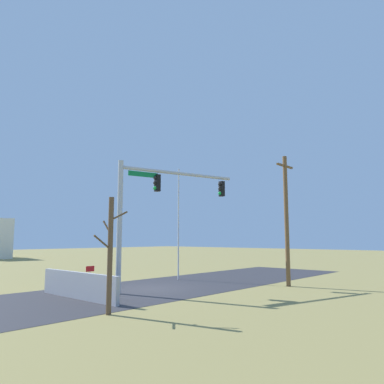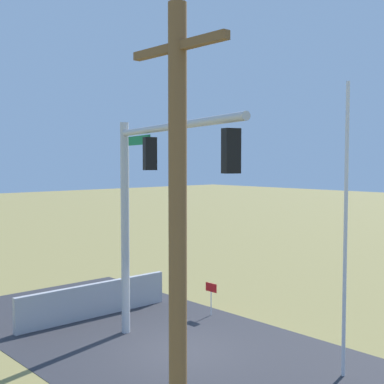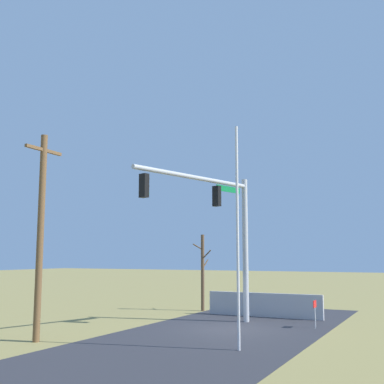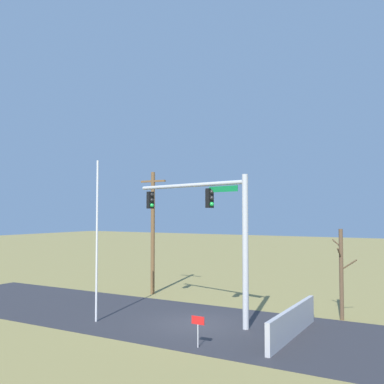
{
  "view_description": "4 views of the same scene",
  "coord_description": "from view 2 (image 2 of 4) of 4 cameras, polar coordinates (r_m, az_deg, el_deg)",
  "views": [
    {
      "loc": [
        14.54,
        16.07,
        2.86
      ],
      "look_at": [
        -1.42,
        1.82,
        5.55
      ],
      "focal_mm": 34.5,
      "sensor_mm": 36.0,
      "label": 1
    },
    {
      "loc": [
        -11.67,
        10.07,
        5.76
      ],
      "look_at": [
        -1.21,
        0.59,
        4.92
      ],
      "focal_mm": 48.56,
      "sensor_mm": 36.0,
      "label": 2
    },
    {
      "loc": [
        -20.13,
        -8.2,
        3.19
      ],
      "look_at": [
        -1.28,
        1.26,
        6.0
      ],
      "focal_mm": 45.0,
      "sensor_mm": 36.0,
      "label": 3
    },
    {
      "loc": [
        10.38,
        -18.48,
        5.24
      ],
      "look_at": [
        -1.1,
        1.66,
        6.35
      ],
      "focal_mm": 41.21,
      "sensor_mm": 36.0,
      "label": 4
    }
  ],
  "objects": [
    {
      "name": "signal_mast",
      "position": [
        15.48,
        -4.98,
        0.32
      ],
      "size": [
        7.3,
        2.21,
        7.03
      ],
      "color": "#B2B5BA",
      "rests_on": "ground_plane"
    },
    {
      "name": "open_sign",
      "position": [
        19.68,
        2.11,
        -10.87
      ],
      "size": [
        0.56,
        0.04,
        1.22
      ],
      "color": "silver",
      "rests_on": "ground_plane"
    },
    {
      "name": "retaining_fence",
      "position": [
        19.91,
        -10.59,
        -11.6
      ],
      "size": [
        0.2,
        6.2,
        1.25
      ],
      "primitive_type": "cube",
      "color": "#A8A8AD",
      "rests_on": "ground_plane"
    },
    {
      "name": "sidewalk_corner",
      "position": [
        19.01,
        -9.05,
        -14.26
      ],
      "size": [
        6.0,
        6.0,
        0.01
      ],
      "primitive_type": "cube",
      "color": "#B7B5AD",
      "rests_on": "ground_plane"
    },
    {
      "name": "utility_pole",
      "position": [
        7.44,
        -1.57,
        -9.24
      ],
      "size": [
        1.9,
        0.26,
        7.94
      ],
      "color": "brown",
      "rests_on": "ground_plane"
    },
    {
      "name": "ground_plane",
      "position": [
        16.46,
        -1.38,
        -17.08
      ],
      "size": [
        160.0,
        160.0,
        0.0
      ],
      "primitive_type": "plane",
      "color": "olive"
    },
    {
      "name": "flagpole",
      "position": [
        14.3,
        16.5,
        -4.14
      ],
      "size": [
        0.1,
        0.1,
        7.83
      ],
      "primitive_type": "cylinder",
      "color": "silver",
      "rests_on": "ground_plane"
    }
  ]
}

